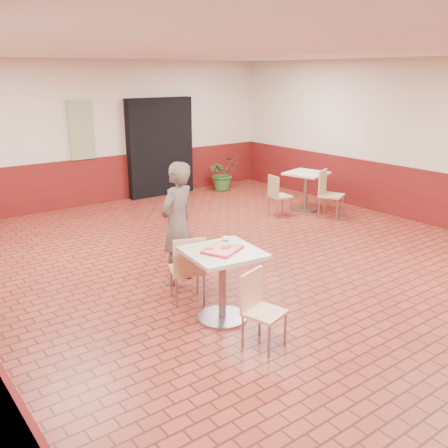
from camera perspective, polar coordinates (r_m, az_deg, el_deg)
room_shell at (r=6.86m, az=4.55°, el=6.56°), size 8.01×10.01×3.01m
wainscot_band at (r=7.10m, az=4.36°, el=-1.39°), size 8.00×10.00×1.00m
corridor_doorway at (r=11.55m, az=-7.30°, el=8.69°), size 1.60×0.22×2.20m
promo_poster at (r=10.77m, az=-16.01°, el=10.28°), size 0.50×0.03×1.20m
main_table at (r=5.63m, az=-0.17°, el=-5.68°), size 0.79×0.79×0.83m
chair_main_front at (r=5.18m, az=4.04°, el=-9.24°), size 0.46×0.46×0.80m
chair_main_back at (r=6.07m, az=-4.13°, el=-4.83°), size 0.51×0.51×0.86m
customer at (r=6.58m, az=-5.35°, el=0.03°), size 0.70×0.58×1.64m
serving_tray at (r=5.53m, az=-0.18°, el=-2.95°), size 0.43×0.33×0.03m
ring_donut at (r=5.53m, az=-1.66°, el=-2.62°), size 0.13×0.13×0.03m
long_john_donut at (r=5.53m, az=0.25°, el=-2.58°), size 0.14×0.08×0.04m
paper_cup at (r=5.66m, az=0.17°, el=-1.87°), size 0.07×0.07×0.08m
second_table at (r=10.37m, az=9.34°, el=4.46°), size 0.74×0.74×0.78m
chair_second_left at (r=9.90m, az=6.13°, el=3.52°), size 0.43×0.43×0.81m
chair_second_front at (r=9.95m, az=11.77°, el=3.70°), size 0.56×0.56×0.92m
potted_plant at (r=12.04m, az=-0.15°, el=5.83°), size 0.78×0.69×0.82m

